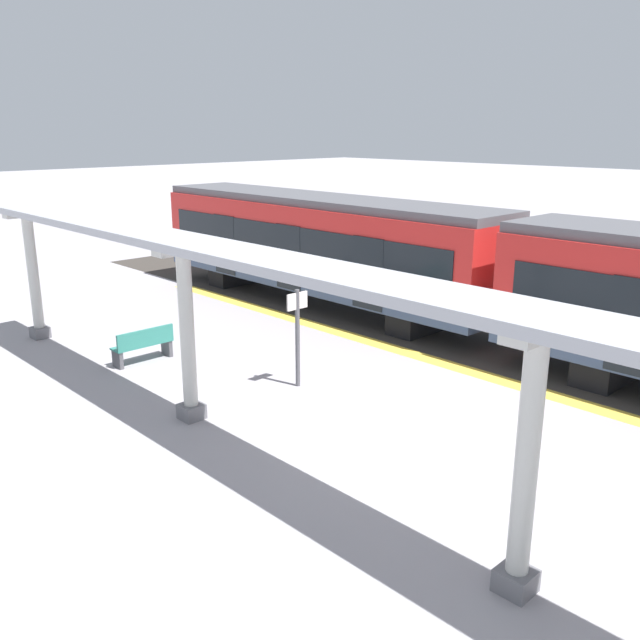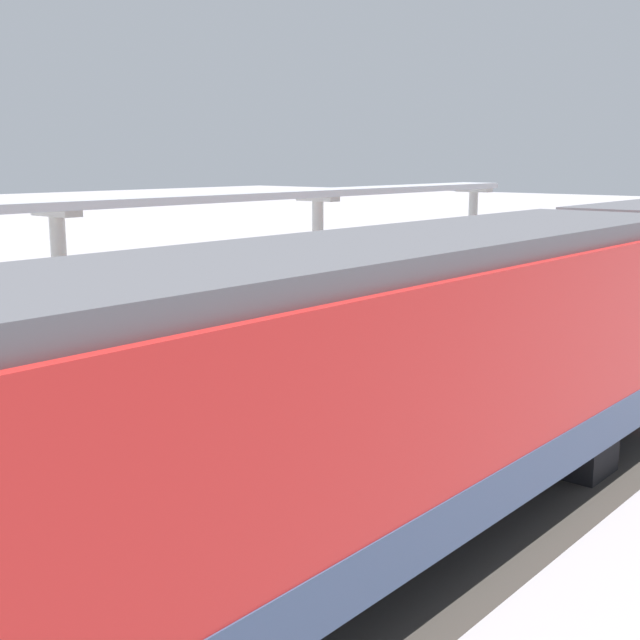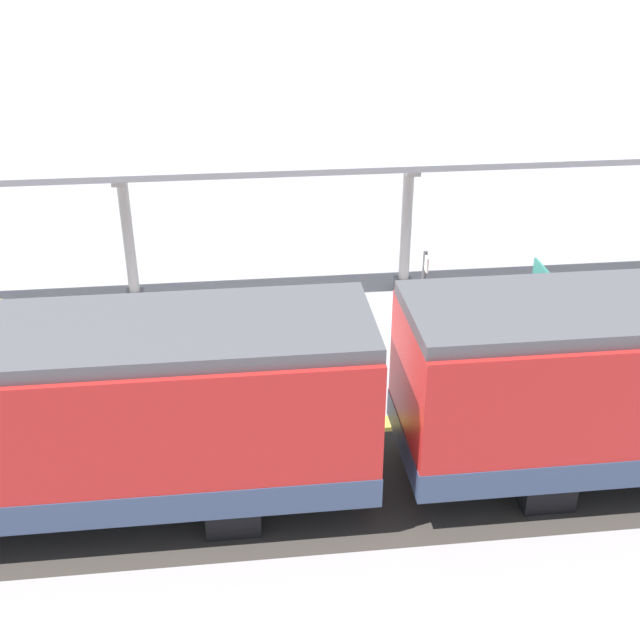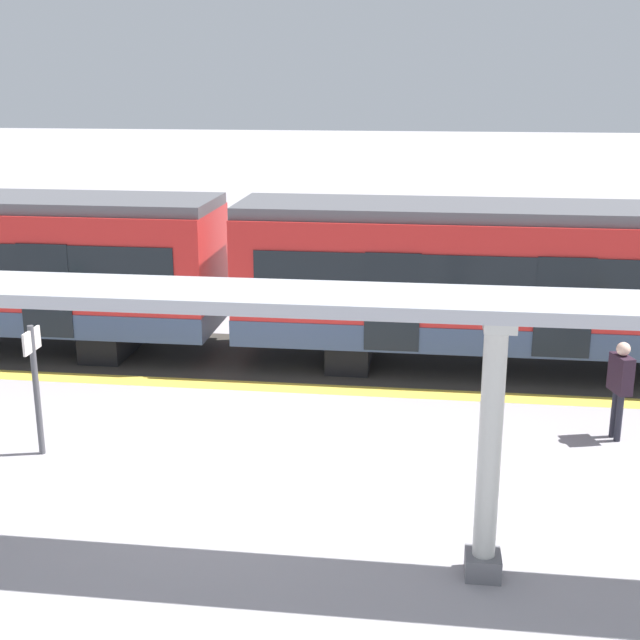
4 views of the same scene
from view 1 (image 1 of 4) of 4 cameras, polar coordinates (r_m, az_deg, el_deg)
ground_plane at (r=13.33m, az=8.74°, el=-8.81°), size 176.00×176.00×0.00m
tactile_edge_strip at (r=15.83m, az=15.92°, el=-5.18°), size 0.54×27.21×0.01m
trackbed at (r=17.39m, az=19.09°, el=-3.55°), size 3.20×39.21×0.01m
train_near_carriage at (r=21.75m, az=-0.08°, el=6.10°), size 2.65×13.27×3.48m
canopy_pillar_nearest at (r=19.63m, az=-23.04°, el=3.47°), size 1.10×0.44×3.42m
canopy_pillar_second at (r=13.13m, az=-11.14°, el=-1.21°), size 1.10×0.44×3.42m
canopy_pillar_third at (r=8.43m, az=17.03°, el=-11.59°), size 1.10×0.44×3.42m
canopy_beam at (r=10.10m, az=-1.27°, el=4.30°), size 1.20×22.33×0.16m
bench_mid_platform at (r=17.01m, az=-14.66°, el=-2.04°), size 1.50×0.45×0.86m
platform_info_sign at (r=14.69m, az=-1.92°, el=-0.74°), size 0.56×0.10×2.20m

